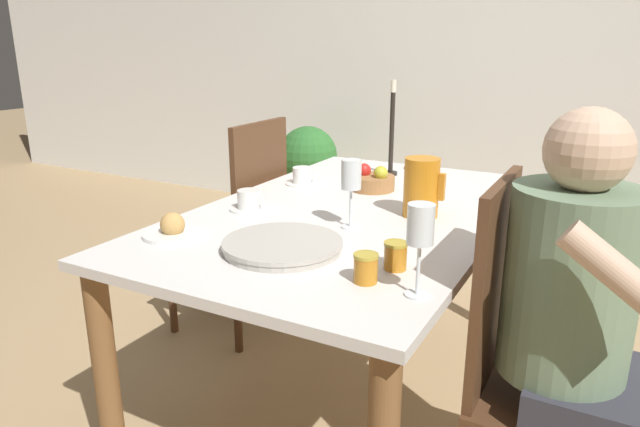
# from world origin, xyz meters

# --- Properties ---
(ground_plane) EXTENTS (20.00, 20.00, 0.00)m
(ground_plane) POSITION_xyz_m (0.00, 0.00, 0.00)
(ground_plane) COLOR tan
(wall_back) EXTENTS (10.00, 0.06, 2.60)m
(wall_back) POSITION_xyz_m (0.00, 2.27, 1.30)
(wall_back) COLOR white
(wall_back) RESTS_ON ground_plane
(dining_table) EXTENTS (0.98, 1.62, 0.74)m
(dining_table) POSITION_xyz_m (0.00, 0.00, 0.64)
(dining_table) COLOR silver
(dining_table) RESTS_ON ground_plane
(chair_person_side) EXTENTS (0.42, 0.42, 0.98)m
(chair_person_side) POSITION_xyz_m (0.67, -0.33, 0.50)
(chair_person_side) COLOR #51331E
(chair_person_side) RESTS_ON ground_plane
(chair_opposite) EXTENTS (0.42, 0.42, 0.98)m
(chair_opposite) POSITION_xyz_m (-0.67, 0.24, 0.50)
(chair_opposite) COLOR #51331E
(chair_opposite) RESTS_ON ground_plane
(person_seated) EXTENTS (0.39, 0.41, 1.17)m
(person_seated) POSITION_xyz_m (0.76, -0.36, 0.69)
(person_seated) COLOR #33333D
(person_seated) RESTS_ON ground_plane
(red_pitcher) EXTENTS (0.14, 0.12, 0.20)m
(red_pitcher) POSITION_xyz_m (0.23, 0.04, 0.84)
(red_pitcher) COLOR orange
(red_pitcher) RESTS_ON dining_table
(wine_glass_water) EXTENTS (0.06, 0.06, 0.22)m
(wine_glass_water) POSITION_xyz_m (0.08, -0.19, 0.90)
(wine_glass_water) COLOR white
(wine_glass_water) RESTS_ON dining_table
(wine_glass_juice) EXTENTS (0.06, 0.06, 0.22)m
(wine_glass_juice) POSITION_xyz_m (0.43, -0.56, 0.90)
(wine_glass_juice) COLOR white
(wine_glass_juice) RESTS_ON dining_table
(teacup_near_person) EXTENTS (0.14, 0.14, 0.07)m
(teacup_near_person) POSITION_xyz_m (-0.31, -0.18, 0.77)
(teacup_near_person) COLOR white
(teacup_near_person) RESTS_ON dining_table
(teacup_across) EXTENTS (0.14, 0.14, 0.07)m
(teacup_across) POSITION_xyz_m (-0.34, 0.23, 0.77)
(teacup_across) COLOR white
(teacup_across) RESTS_ON dining_table
(serving_tray) EXTENTS (0.34, 0.34, 0.03)m
(serving_tray) POSITION_xyz_m (-0.00, -0.46, 0.75)
(serving_tray) COLOR #B7B2A8
(serving_tray) RESTS_ON dining_table
(bread_plate) EXTENTS (0.18, 0.18, 0.07)m
(bread_plate) POSITION_xyz_m (-0.35, -0.51, 0.76)
(bread_plate) COLOR white
(bread_plate) RESTS_ON dining_table
(jam_jar_amber) EXTENTS (0.06, 0.06, 0.07)m
(jam_jar_amber) POSITION_xyz_m (0.29, -0.55, 0.78)
(jam_jar_amber) COLOR #C67A1E
(jam_jar_amber) RESTS_ON dining_table
(jam_jar_red) EXTENTS (0.06, 0.06, 0.07)m
(jam_jar_red) POSITION_xyz_m (0.32, -0.44, 0.78)
(jam_jar_red) COLOR #C67A1E
(jam_jar_red) RESTS_ON dining_table
(fruit_bowl) EXTENTS (0.17, 0.17, 0.10)m
(fruit_bowl) POSITION_xyz_m (-0.05, 0.28, 0.77)
(fruit_bowl) COLOR #9E6B3D
(fruit_bowl) RESTS_ON dining_table
(candlestick_tall) EXTENTS (0.06, 0.06, 0.40)m
(candlestick_tall) POSITION_xyz_m (-0.09, 0.56, 0.90)
(candlestick_tall) COLOR black
(candlestick_tall) RESTS_ON dining_table
(potted_plant) EXTENTS (0.42, 0.42, 0.72)m
(potted_plant) POSITION_xyz_m (-1.20, 1.78, 0.47)
(potted_plant) COLOR #4C4742
(potted_plant) RESTS_ON ground_plane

